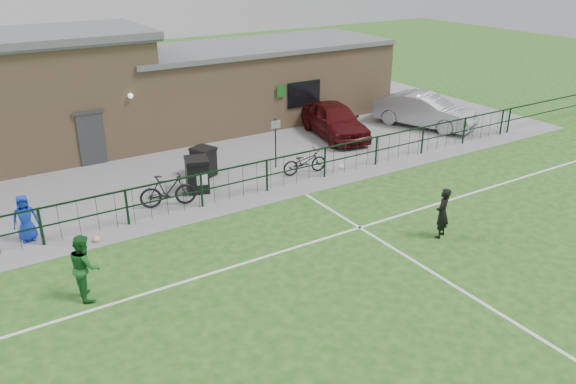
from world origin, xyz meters
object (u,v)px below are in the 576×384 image
car_maroon (335,120)px  ball_ground (96,239)px  wheelie_bin_left (204,163)px  sign_post (276,143)px  bicycle_e (305,162)px  outfield_player (85,266)px  wheelie_bin_right (197,176)px  car_silver (424,110)px  bicycle_d (168,191)px  spectator_child (25,218)px

car_maroon → ball_ground: size_ratio=22.16×
wheelie_bin_left → sign_post: 2.87m
sign_post → bicycle_e: size_ratio=1.11×
bicycle_e → outfield_player: bearing=120.5°
wheelie_bin_right → outfield_player: 6.82m
wheelie_bin_right → ball_ground: (-4.08, -1.95, -0.49)m
car_silver → bicycle_d: 13.96m
car_maroon → ball_ground: 12.77m
wheelie_bin_left → ball_ground: (-4.88, -3.18, -0.43)m
spectator_child → wheelie_bin_left: bearing=21.8°
spectator_child → sign_post: bearing=12.7°
sign_post → car_maroon: 4.78m
wheelie_bin_left → spectator_child: 6.84m
wheelie_bin_left → wheelie_bin_right: 1.47m
sign_post → bicycle_d: sign_post is taller
sign_post → spectator_child: sign_post is taller
wheelie_bin_right → spectator_child: 5.79m
car_silver → bicycle_e: 8.57m
ball_ground → car_silver: bearing=11.8°
bicycle_d → wheelie_bin_left: bearing=-33.6°
outfield_player → ball_ground: bearing=-15.4°
wheelie_bin_right → spectator_child: spectator_child is taller
wheelie_bin_right → spectator_child: size_ratio=0.79×
wheelie_bin_left → car_silver: size_ratio=0.21×
car_silver → outfield_player: size_ratio=2.87×
sign_post → bicycle_d: bearing=-166.1°
car_silver → outfield_player: (-17.40, -6.15, 0.03)m
bicycle_d → spectator_child: size_ratio=1.30×
sign_post → bicycle_e: sign_post is taller
wheelie_bin_left → ball_ground: size_ratio=4.97×
outfield_player → car_silver: bearing=-67.9°
wheelie_bin_right → outfield_player: outfield_player is taller
sign_post → outfield_player: size_ratio=1.19×
sign_post → outfield_player: (-8.50, -5.17, -0.18)m
car_silver → bicycle_d: (-13.79, -2.19, -0.24)m
wheelie_bin_left → sign_post: (2.74, -0.72, 0.49)m
car_silver → ball_ground: 16.88m
bicycle_e → wheelie_bin_left: bearing=67.6°
bicycle_d → spectator_child: 4.39m
bicycle_e → bicycle_d: bearing=97.3°
spectator_child → ball_ground: 2.13m
outfield_player → car_maroon: bearing=-58.1°
bicycle_d → spectator_child: (-4.39, -0.07, 0.15)m
car_maroon → sign_post: bearing=-143.6°
bicycle_e → car_silver: bearing=-69.2°
spectator_child → outfield_player: bearing=-74.0°
spectator_child → outfield_player: (0.77, -3.89, 0.11)m
wheelie_bin_right → bicycle_e: bearing=8.1°
wheelie_bin_left → spectator_child: spectator_child is taller
car_maroon → wheelie_bin_right: bearing=-150.7°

